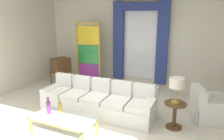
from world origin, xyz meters
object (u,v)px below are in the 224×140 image
object	(u,v)px
stained_glass_divider	(88,56)
coffee_table	(63,119)
couch_white_long	(99,101)
vintage_tv	(61,66)
peacock_figurine	(97,83)
round_side_table	(175,113)
bottle_amber_squat	(48,105)
bottle_blue_decanter	(60,107)
armchair_white	(208,108)
table_lamp_brass	(177,84)
bottle_crystal_tall	(49,107)

from	to	relation	value
stained_glass_divider	coffee_table	bearing A→B (deg)	-67.73
couch_white_long	stained_glass_divider	bearing A→B (deg)	127.47
vintage_tv	peacock_figurine	world-z (taller)	vintage_tv
round_side_table	bottle_amber_squat	bearing A→B (deg)	-155.24
bottle_amber_squat	couch_white_long	bearing A→B (deg)	61.92
coffee_table	vintage_tv	bearing A→B (deg)	128.78
vintage_tv	peacock_figurine	distance (m)	1.43
bottle_blue_decanter	vintage_tv	bearing A→B (deg)	127.69
bottle_amber_squat	vintage_tv	size ratio (longest dim) A/B	0.23
coffee_table	armchair_white	world-z (taller)	armchair_white
coffee_table	peacock_figurine	xyz separation A→B (m)	(-0.78, 2.80, -0.16)
round_side_table	peacock_figurine	bearing A→B (deg)	151.86
peacock_figurine	table_lamp_brass	xyz separation A→B (m)	(2.81, -1.50, 0.81)
vintage_tv	armchair_white	xyz separation A→B (m)	(4.80, -0.58, -0.44)
vintage_tv	round_side_table	bearing A→B (deg)	-17.73
bottle_blue_decanter	stained_glass_divider	xyz separation A→B (m)	(-1.08, 2.98, 0.52)
bottle_crystal_tall	couch_white_long	bearing A→B (deg)	68.01
couch_white_long	vintage_tv	xyz separation A→B (m)	(-2.23, 1.32, 0.42)
couch_white_long	coffee_table	distance (m)	1.31
coffee_table	table_lamp_brass	xyz separation A→B (m)	(2.03, 1.30, 0.65)
bottle_blue_decanter	bottle_crystal_tall	size ratio (longest dim) A/B	0.91
stained_glass_divider	table_lamp_brass	world-z (taller)	stained_glass_divider
vintage_tv	table_lamp_brass	distance (m)	4.36
armchair_white	round_side_table	xyz separation A→B (m)	(-0.66, -0.74, 0.07)
bottle_crystal_tall	round_side_table	distance (m)	2.75
couch_white_long	table_lamp_brass	xyz separation A→B (m)	(1.91, 0.00, 0.72)
coffee_table	armchair_white	bearing A→B (deg)	37.13
stained_glass_divider	round_side_table	size ratio (longest dim) A/B	3.70
vintage_tv	table_lamp_brass	bearing A→B (deg)	-17.73
bottle_blue_decanter	couch_white_long	bearing A→B (deg)	74.50
stained_glass_divider	round_side_table	bearing A→B (deg)	-28.90
peacock_figurine	table_lamp_brass	distance (m)	3.29
table_lamp_brass	peacock_figurine	bearing A→B (deg)	151.86
bottle_blue_decanter	bottle_amber_squat	world-z (taller)	bottle_blue_decanter
bottle_crystal_tall	armchair_white	distance (m)	3.69
bottle_blue_decanter	table_lamp_brass	size ratio (longest dim) A/B	0.58
couch_white_long	coffee_table	bearing A→B (deg)	-95.37
peacock_figurine	couch_white_long	bearing A→B (deg)	-59.08
armchair_white	peacock_figurine	world-z (taller)	armchair_white
vintage_tv	stained_glass_divider	distance (m)	1.02
bottle_crystal_tall	armchair_white	bearing A→B (deg)	33.14
couch_white_long	bottle_crystal_tall	distance (m)	1.40
bottle_crystal_tall	round_side_table	xyz separation A→B (m)	(2.43, 1.27, -0.20)
vintage_tv	armchair_white	world-z (taller)	vintage_tv
table_lamp_brass	stained_glass_divider	bearing A→B (deg)	151.10
armchair_white	peacock_figurine	size ratio (longest dim) A/B	1.71
armchair_white	table_lamp_brass	size ratio (longest dim) A/B	1.80
bottle_crystal_tall	stained_glass_divider	bearing A→B (deg)	105.98
couch_white_long	vintage_tv	size ratio (longest dim) A/B	2.19
couch_white_long	vintage_tv	distance (m)	2.63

